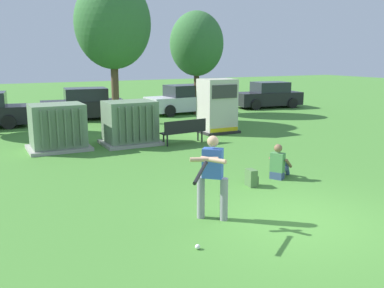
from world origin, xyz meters
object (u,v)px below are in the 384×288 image
transformer_mid_west (130,123)px  park_bench (184,130)px  parked_car_rightmost (268,96)px  transformer_west (58,128)px  generator_enclosure (217,106)px  backpack (252,178)px  seated_spectator (279,165)px  sports_ball (198,247)px  parked_car_left_of_center (84,105)px  parked_car_right_of_center (183,100)px  batter (212,174)px

transformer_mid_west → park_bench: (1.82, -0.90, -0.25)m
transformer_mid_west → parked_car_rightmost: size_ratio=0.48×
transformer_west → generator_enclosure: 6.79m
transformer_mid_west → generator_enclosure: (4.18, 0.68, 0.35)m
transformer_mid_west → backpack: size_ratio=4.77×
park_bench → generator_enclosure: bearing=33.6°
transformer_mid_west → seated_spectator: size_ratio=2.18×
transformer_west → sports_ball: 9.36m
seated_spectator → park_bench: bearing=92.8°
parked_car_rightmost → sports_ball: bearing=-130.5°
sports_ball → parked_car_left_of_center: bearing=83.2°
seated_spectator → parked_car_right_of_center: size_ratio=0.22×
seated_spectator → backpack: seated_spectator is taller
transformer_mid_west → generator_enclosure: bearing=9.2°
backpack → parked_car_rightmost: size_ratio=0.10×
seated_spectator → backpack: size_ratio=2.19×
park_bench → sports_ball: 8.99m
transformer_mid_west → batter: bearing=-97.6°
parked_car_left_of_center → backpack: bearing=-85.8°
generator_enclosure → batter: 10.12m
transformer_mid_west → parked_car_right_of_center: same height
transformer_west → parked_car_rightmost: 15.66m
sports_ball → parked_car_rightmost: size_ratio=0.02×
transformer_mid_west → batter: batter is taller
transformer_west → batter: 8.39m
generator_enclosure → parked_car_rightmost: (7.45, 6.16, -0.38)m
transformer_west → generator_enclosure: (6.76, 0.41, 0.35)m
transformer_west → batter: (1.52, -8.25, 0.19)m
park_bench → sports_ball: bearing=-114.9°
transformer_west → batter: batter is taller
generator_enclosure → seated_spectator: generator_enclosure is taller
generator_enclosure → backpack: size_ratio=5.23×
transformer_west → sports_ball: bearing=-86.1°
batter → seated_spectator: 3.67m
transformer_mid_west → parked_car_rightmost: (11.63, 6.84, -0.04)m
seated_spectator → parked_car_right_of_center: (3.54, 13.06, 0.38)m
backpack → parked_car_rightmost: bearing=51.3°
parked_car_rightmost → parked_car_right_of_center: bearing=179.6°
batter → backpack: size_ratio=3.95×
sports_ball → parked_car_rightmost: parked_car_rightmost is taller
sports_ball → parked_car_right_of_center: size_ratio=0.02×
generator_enclosure → backpack: (-3.19, -7.14, -0.92)m
batter → sports_ball: size_ratio=19.33×
park_bench → parked_car_rightmost: (9.81, 7.74, 0.22)m
park_bench → batter: size_ratio=1.05×
sports_ball → parked_car_left_of_center: 16.32m
transformer_mid_west → seated_spectator: (2.08, -6.18, -0.41)m
transformer_mid_west → batter: size_ratio=1.21×
transformer_mid_west → parked_car_left_of_center: size_ratio=0.48×
parked_car_right_of_center → parked_car_rightmost: (6.00, -0.04, 0.00)m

